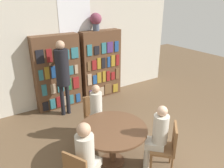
{
  "coord_description": "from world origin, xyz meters",
  "views": [
    {
      "loc": [
        -2.42,
        -1.54,
        2.86
      ],
      "look_at": [
        0.0,
        2.16,
        1.05
      ],
      "focal_mm": 35.0,
      "sensor_mm": 36.0,
      "label": 1
    }
  ],
  "objects_px": {
    "seated_reader_left": "(97,110)",
    "seated_reader_right": "(157,135)",
    "chair_far_side": "(167,146)",
    "bookshelf_left": "(58,73)",
    "bookshelf_right": "(101,64)",
    "flower_vase": "(96,20)",
    "chair_left_side": "(94,114)",
    "seated_reader_back": "(87,154)",
    "reading_table": "(113,134)",
    "librarian_standing": "(62,70)"
  },
  "relations": [
    {
      "from": "seated_reader_left",
      "to": "seated_reader_right",
      "type": "height_order",
      "value": "seated_reader_right"
    },
    {
      "from": "chair_far_side",
      "to": "seated_reader_left",
      "type": "relative_size",
      "value": 0.73
    },
    {
      "from": "bookshelf_left",
      "to": "bookshelf_right",
      "type": "height_order",
      "value": "same"
    },
    {
      "from": "flower_vase",
      "to": "chair_far_side",
      "type": "xyz_separation_m",
      "value": [
        -0.52,
        -3.29,
        -1.73
      ]
    },
    {
      "from": "bookshelf_right",
      "to": "seated_reader_right",
      "type": "distance_m",
      "value": 3.27
    },
    {
      "from": "chair_far_side",
      "to": "bookshelf_left",
      "type": "bearing_deg",
      "value": 56.16
    },
    {
      "from": "flower_vase",
      "to": "chair_left_side",
      "type": "relative_size",
      "value": 0.52
    },
    {
      "from": "seated_reader_back",
      "to": "seated_reader_right",
      "type": "bearing_deg",
      "value": 54.13
    },
    {
      "from": "reading_table",
      "to": "chair_far_side",
      "type": "xyz_separation_m",
      "value": [
        0.67,
        -0.66,
        -0.11
      ]
    },
    {
      "from": "seated_reader_left",
      "to": "librarian_standing",
      "type": "distance_m",
      "value": 1.47
    },
    {
      "from": "bookshelf_right",
      "to": "librarian_standing",
      "type": "bearing_deg",
      "value": -159.76
    },
    {
      "from": "bookshelf_right",
      "to": "bookshelf_left",
      "type": "bearing_deg",
      "value": 180.0
    },
    {
      "from": "chair_left_side",
      "to": "seated_reader_back",
      "type": "xyz_separation_m",
      "value": [
        -0.82,
        -1.28,
        0.22
      ]
    },
    {
      "from": "flower_vase",
      "to": "chair_left_side",
      "type": "height_order",
      "value": "flower_vase"
    },
    {
      "from": "bookshelf_left",
      "to": "bookshelf_right",
      "type": "bearing_deg",
      "value": -0.0
    },
    {
      "from": "seated_reader_right",
      "to": "seated_reader_back",
      "type": "distance_m",
      "value": 1.23
    },
    {
      "from": "seated_reader_left",
      "to": "chair_far_side",
      "type": "bearing_deg",
      "value": 120.17
    },
    {
      "from": "flower_vase",
      "to": "reading_table",
      "type": "relative_size",
      "value": 0.39
    },
    {
      "from": "seated_reader_right",
      "to": "librarian_standing",
      "type": "bearing_deg",
      "value": 56.99
    },
    {
      "from": "chair_far_side",
      "to": "librarian_standing",
      "type": "xyz_separation_m",
      "value": [
        -0.71,
        2.79,
        0.68
      ]
    },
    {
      "from": "bookshelf_left",
      "to": "seated_reader_back",
      "type": "distance_m",
      "value": 3.07
    },
    {
      "from": "chair_left_side",
      "to": "seated_reader_right",
      "type": "height_order",
      "value": "seated_reader_right"
    },
    {
      "from": "bookshelf_right",
      "to": "reading_table",
      "type": "height_order",
      "value": "bookshelf_right"
    },
    {
      "from": "chair_far_side",
      "to": "seated_reader_back",
      "type": "bearing_deg",
      "value": 121.67
    },
    {
      "from": "reading_table",
      "to": "seated_reader_left",
      "type": "relative_size",
      "value": 0.98
    },
    {
      "from": "flower_vase",
      "to": "seated_reader_back",
      "type": "distance_m",
      "value": 3.83
    },
    {
      "from": "seated_reader_back",
      "to": "chair_left_side",
      "type": "bearing_deg",
      "value": 120.04
    },
    {
      "from": "bookshelf_right",
      "to": "chair_far_side",
      "type": "relative_size",
      "value": 2.18
    },
    {
      "from": "seated_reader_right",
      "to": "librarian_standing",
      "type": "height_order",
      "value": "librarian_standing"
    },
    {
      "from": "seated_reader_back",
      "to": "librarian_standing",
      "type": "distance_m",
      "value": 2.6
    },
    {
      "from": "chair_far_side",
      "to": "seated_reader_right",
      "type": "distance_m",
      "value": 0.27
    },
    {
      "from": "bookshelf_left",
      "to": "librarian_standing",
      "type": "distance_m",
      "value": 0.55
    },
    {
      "from": "bookshelf_left",
      "to": "chair_left_side",
      "type": "distance_m",
      "value": 1.77
    },
    {
      "from": "chair_left_side",
      "to": "librarian_standing",
      "type": "distance_m",
      "value": 1.39
    },
    {
      "from": "seated_reader_right",
      "to": "seated_reader_back",
      "type": "height_order",
      "value": "seated_reader_back"
    },
    {
      "from": "seated_reader_back",
      "to": "librarian_standing",
      "type": "relative_size",
      "value": 0.66
    },
    {
      "from": "seated_reader_back",
      "to": "librarian_standing",
      "type": "bearing_deg",
      "value": 138.24
    },
    {
      "from": "bookshelf_right",
      "to": "seated_reader_left",
      "type": "distance_m",
      "value": 2.25
    },
    {
      "from": "seated_reader_left",
      "to": "librarian_standing",
      "type": "bearing_deg",
      "value": -74.9
    },
    {
      "from": "seated_reader_back",
      "to": "bookshelf_left",
      "type": "bearing_deg",
      "value": 139.82
    },
    {
      "from": "bookshelf_left",
      "to": "seated_reader_right",
      "type": "height_order",
      "value": "bookshelf_left"
    },
    {
      "from": "flower_vase",
      "to": "librarian_standing",
      "type": "relative_size",
      "value": 0.25
    },
    {
      "from": "bookshelf_right",
      "to": "flower_vase",
      "type": "xyz_separation_m",
      "value": [
        -0.13,
        0.0,
        1.26
      ]
    },
    {
      "from": "seated_reader_left",
      "to": "seated_reader_back",
      "type": "relative_size",
      "value": 0.97
    },
    {
      "from": "chair_far_side",
      "to": "seated_reader_right",
      "type": "relative_size",
      "value": 0.72
    },
    {
      "from": "bookshelf_left",
      "to": "flower_vase",
      "type": "distance_m",
      "value": 1.73
    },
    {
      "from": "chair_far_side",
      "to": "librarian_standing",
      "type": "relative_size",
      "value": 0.47
    },
    {
      "from": "reading_table",
      "to": "librarian_standing",
      "type": "bearing_deg",
      "value": 91.18
    },
    {
      "from": "seated_reader_back",
      "to": "librarian_standing",
      "type": "xyz_separation_m",
      "value": [
        0.63,
        2.48,
        0.46
      ]
    },
    {
      "from": "seated_reader_left",
      "to": "seated_reader_right",
      "type": "relative_size",
      "value": 0.99
    }
  ]
}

